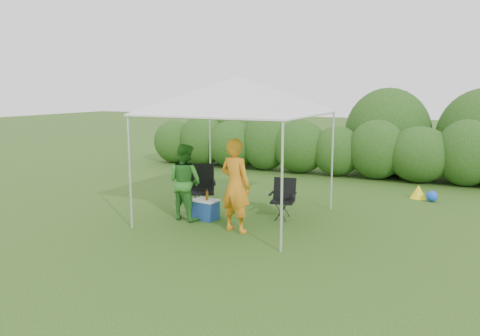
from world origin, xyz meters
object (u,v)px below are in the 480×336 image
at_px(chair_right, 283,196).
at_px(woman, 185,182).
at_px(chair_left, 201,185).
at_px(canopy, 238,95).
at_px(cooler, 206,209).
at_px(man, 235,185).

height_order(chair_right, woman, woman).
distance_m(chair_right, chair_left, 1.79).
bearing_deg(woman, canopy, -142.14).
bearing_deg(chair_right, cooler, -159.30).
bearing_deg(man, cooler, -15.50).
xyz_separation_m(chair_right, cooler, (-1.36, -0.79, -0.25)).
relative_size(canopy, woman, 2.04).
height_order(canopy, man, canopy).
distance_m(chair_left, man, 1.65).
bearing_deg(man, canopy, -55.93).
xyz_separation_m(canopy, man, (0.35, -0.83, -1.60)).
xyz_separation_m(canopy, chair_left, (-0.96, 0.12, -1.89)).
xyz_separation_m(chair_left, cooler, (0.41, -0.50, -0.36)).
height_order(chair_right, man, man).
xyz_separation_m(man, woman, (-1.28, 0.30, -0.10)).
bearing_deg(cooler, chair_right, 37.32).
xyz_separation_m(man, cooler, (-0.90, 0.45, -0.65)).
height_order(chair_left, man, man).
bearing_deg(cooler, woman, -151.40).
relative_size(canopy, chair_left, 3.08).
xyz_separation_m(chair_right, chair_left, (-1.77, -0.29, 0.11)).
bearing_deg(woman, man, 174.91).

